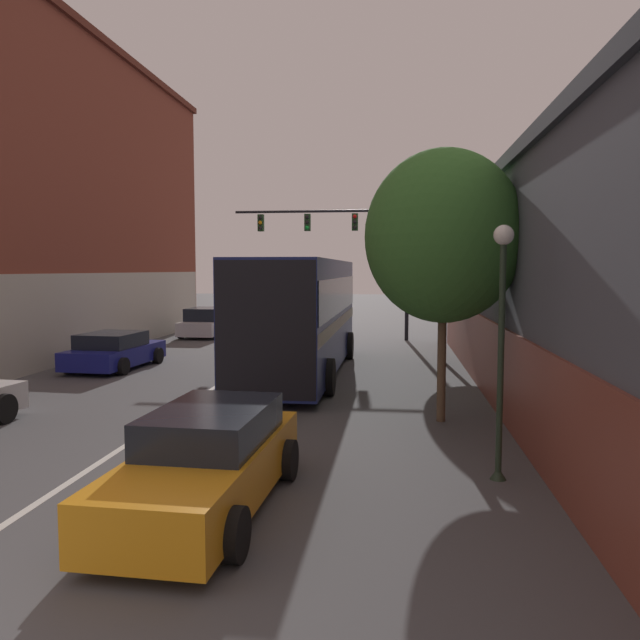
% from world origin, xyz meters
% --- Properties ---
extents(lane_center_line, '(0.14, 41.82, 0.01)m').
position_xyz_m(lane_center_line, '(0.00, 14.91, 0.00)').
color(lane_center_line, silver).
rests_on(lane_center_line, ground_plane).
extents(building_right_storefront, '(6.43, 25.91, 5.85)m').
position_xyz_m(building_right_storefront, '(10.55, 12.47, 3.04)').
color(building_right_storefront, '#4C515B').
rests_on(building_right_storefront, ground_plane).
extents(bus, '(2.83, 11.12, 3.63)m').
position_xyz_m(bus, '(2.10, 15.97, 2.03)').
color(bus, navy).
rests_on(bus, ground_plane).
extents(hatchback_foreground, '(2.05, 4.63, 1.40)m').
position_xyz_m(hatchback_foreground, '(2.50, 4.57, 0.67)').
color(hatchback_foreground, orange).
rests_on(hatchback_foreground, ground_plane).
extents(parked_car_left_near, '(2.19, 4.46, 1.43)m').
position_xyz_m(parked_car_left_near, '(-4.24, 26.57, 0.67)').
color(parked_car_left_near, silver).
rests_on(parked_car_left_near, ground_plane).
extents(parked_car_left_far, '(2.32, 4.15, 1.23)m').
position_xyz_m(parked_car_left_far, '(-4.35, 16.23, 0.59)').
color(parked_car_left_far, navy).
rests_on(parked_car_left_far, ground_plane).
extents(traffic_signal_gantry, '(8.28, 0.36, 6.37)m').
position_xyz_m(traffic_signal_gantry, '(2.84, 25.81, 4.76)').
color(traffic_signal_gantry, black).
rests_on(traffic_signal_gantry, ground_plane).
extents(street_lamp, '(0.31, 0.31, 4.03)m').
position_xyz_m(street_lamp, '(6.72, 6.31, 2.34)').
color(street_lamp, '#233323').
rests_on(street_lamp, ground_plane).
extents(street_tree_near, '(3.41, 3.07, 5.93)m').
position_xyz_m(street_tree_near, '(6.09, 10.09, 4.05)').
color(street_tree_near, brown).
rests_on(street_tree_near, ground_plane).
extents(street_tree_far, '(3.72, 3.35, 6.09)m').
position_xyz_m(street_tree_far, '(6.81, 19.02, 4.05)').
color(street_tree_far, brown).
rests_on(street_tree_far, ground_plane).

